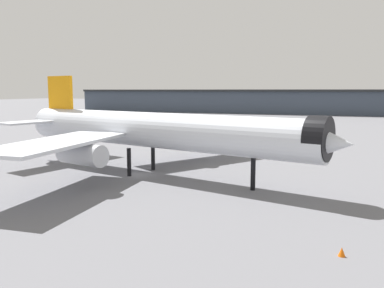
{
  "coord_description": "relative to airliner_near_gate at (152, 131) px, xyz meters",
  "views": [
    {
      "loc": [
        33.49,
        -53.55,
        13.38
      ],
      "look_at": [
        9.68,
        -0.14,
        5.5
      ],
      "focal_mm": 37.61,
      "sensor_mm": 36.0,
      "label": 1
    }
  ],
  "objects": [
    {
      "name": "airliner_near_gate",
      "position": [
        0.0,
        0.0,
        0.0
      ],
      "size": [
        60.34,
        54.45,
        15.96
      ],
      "rotation": [
        0.0,
        0.0,
        -0.18
      ],
      "color": "silver",
      "rests_on": "ground"
    },
    {
      "name": "terminal_building",
      "position": [
        -12.37,
        178.64,
        -0.07
      ],
      "size": [
        255.92,
        44.5,
        21.94
      ],
      "rotation": [
        0.0,
        0.0,
        0.07
      ],
      "color": "#3D4756",
      "rests_on": "ground"
    },
    {
      "name": "baggage_tug_wing",
      "position": [
        -35.09,
        10.07,
        -6.06
      ],
      "size": [
        3.51,
        3.29,
        1.85
      ],
      "rotation": [
        0.0,
        0.0,
        0.66
      ],
      "color": "black",
      "rests_on": "ground"
    },
    {
      "name": "ground",
      "position": [
        -2.1,
        -1.28,
        -7.03
      ],
      "size": [
        900.0,
        900.0,
        0.0
      ],
      "primitive_type": "plane",
      "color": "slate"
    },
    {
      "name": "service_truck_front",
      "position": [
        -6.26,
        35.83,
        -5.44
      ],
      "size": [
        3.7,
        5.9,
        3.0
      ],
      "rotation": [
        0.0,
        0.0,
        1.83
      ],
      "color": "black",
      "rests_on": "ground"
    },
    {
      "name": "traffic_cone_wingtip",
      "position": [
        29.84,
        -21.51,
        -6.65
      ],
      "size": [
        0.6,
        0.6,
        0.75
      ],
      "primitive_type": "cone",
      "color": "#F2600C",
      "rests_on": "ground"
    }
  ]
}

